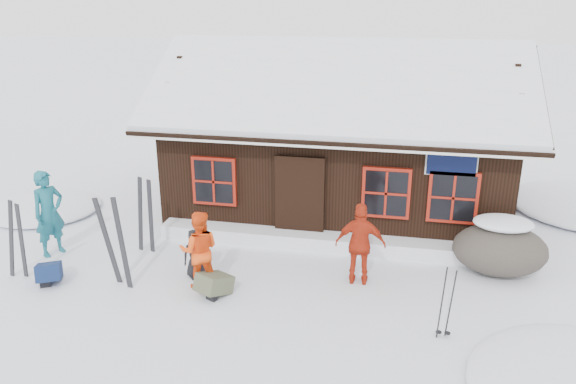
% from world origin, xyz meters
% --- Properties ---
extents(ground, '(120.00, 120.00, 0.00)m').
position_xyz_m(ground, '(0.00, 0.00, 0.00)').
color(ground, white).
rests_on(ground, ground).
extents(mountain_hut, '(8.90, 6.09, 4.42)m').
position_xyz_m(mountain_hut, '(1.50, 4.98, 1.58)').
color(mountain_hut, black).
rests_on(mountain_hut, ground).
extents(snow_drift, '(7.60, 0.60, 0.35)m').
position_xyz_m(snow_drift, '(1.50, 2.25, 0.17)').
color(snow_drift, white).
rests_on(snow_drift, ground).
extents(snow_mounds, '(20.60, 13.20, 0.48)m').
position_xyz_m(snow_mounds, '(1.65, 1.86, 0.00)').
color(snow_mounds, white).
rests_on(snow_mounds, ground).
extents(skier_teal, '(0.71, 0.82, 1.91)m').
position_xyz_m(skier_teal, '(-4.28, 0.76, 0.95)').
color(skier_teal, '#175F6D').
rests_on(skier_teal, ground).
extents(skier_orange_left, '(0.90, 0.79, 1.58)m').
position_xyz_m(skier_orange_left, '(-0.59, -0.01, 0.79)').
color(skier_orange_left, '#F44A11').
rests_on(skier_orange_left, ground).
extents(skier_orange_right, '(0.99, 0.45, 1.67)m').
position_xyz_m(skier_orange_right, '(2.41, 0.81, 0.83)').
color(skier_orange_right, '#B42912').
rests_on(skier_orange_right, ground).
extents(skier_crouched, '(0.60, 0.56, 1.02)m').
position_xyz_m(skier_crouched, '(-0.84, 0.38, 0.51)').
color(skier_crouched, black).
rests_on(skier_crouched, ground).
extents(boulder, '(1.87, 1.40, 1.10)m').
position_xyz_m(boulder, '(5.16, 1.82, 0.55)').
color(boulder, '#484139').
rests_on(boulder, ground).
extents(ski_pair_left, '(0.57, 0.20, 1.69)m').
position_xyz_m(ski_pair_left, '(-4.28, -0.36, 0.80)').
color(ski_pair_left, black).
rests_on(ski_pair_left, ground).
extents(ski_pair_mid, '(0.68, 0.19, 1.86)m').
position_xyz_m(ski_pair_mid, '(-2.22, -0.22, 0.89)').
color(ski_pair_mid, black).
rests_on(ski_pair_mid, ground).
extents(ski_pair_right, '(0.49, 0.18, 1.77)m').
position_xyz_m(ski_pair_right, '(-2.31, 1.29, 0.83)').
color(ski_pair_right, black).
rests_on(ski_pair_right, ground).
extents(ski_poles, '(0.23, 0.12, 1.31)m').
position_xyz_m(ski_poles, '(3.95, -0.78, 0.62)').
color(ski_poles, black).
rests_on(ski_poles, ground).
extents(backpack_blue, '(0.69, 0.74, 0.33)m').
position_xyz_m(backpack_blue, '(-3.58, -0.46, 0.16)').
color(backpack_blue, '#112149').
rests_on(backpack_blue, ground).
extents(backpack_olive, '(0.70, 0.77, 0.34)m').
position_xyz_m(backpack_olive, '(-0.23, -0.26, 0.17)').
color(backpack_olive, '#4D5039').
rests_on(backpack_olive, ground).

